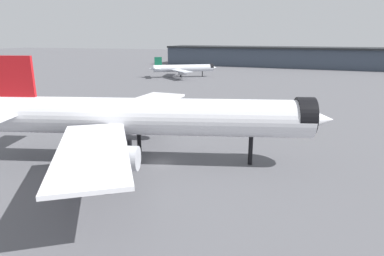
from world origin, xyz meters
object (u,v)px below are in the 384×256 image
(airliner_far_taxiway, at_px, (183,68))
(service_truck_front, at_px, (258,115))
(airliner_near_gate, at_px, (147,117))
(baggage_tug_wing, at_px, (296,129))
(traffic_cone_wingtip, at_px, (122,117))

(airliner_far_taxiway, height_order, service_truck_front, airliner_far_taxiway)
(airliner_near_gate, distance_m, airliner_far_taxiway, 118.43)
(baggage_tug_wing, bearing_deg, service_truck_front, -105.56)
(service_truck_front, height_order, baggage_tug_wing, service_truck_front)
(airliner_far_taxiway, bearing_deg, service_truck_front, -87.33)
(service_truck_front, relative_size, baggage_tug_wing, 1.61)
(airliner_far_taxiway, relative_size, baggage_tug_wing, 9.16)
(baggage_tug_wing, xyz_separation_m, traffic_cone_wingtip, (-43.18, 0.91, -0.64))
(airliner_far_taxiway, bearing_deg, traffic_cone_wingtip, -109.24)
(service_truck_front, xyz_separation_m, baggage_tug_wing, (9.26, -8.54, -0.62))
(airliner_far_taxiway, xyz_separation_m, traffic_cone_wingtip, (12.71, -88.01, -4.23))
(baggage_tug_wing, bearing_deg, traffic_cone_wingtip, -64.09)
(airliner_near_gate, relative_size, baggage_tug_wing, 16.58)
(airliner_far_taxiway, distance_m, baggage_tug_wing, 105.09)
(service_truck_front, distance_m, traffic_cone_wingtip, 34.79)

